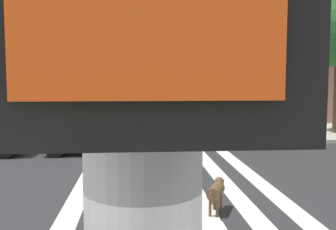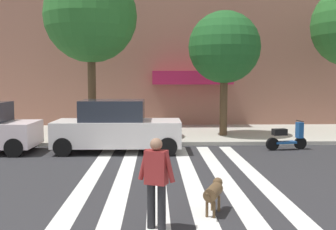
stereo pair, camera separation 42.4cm
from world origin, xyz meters
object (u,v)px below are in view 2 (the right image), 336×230
at_px(street_tree_nearest, 91,17).
at_px(street_tree_middle, 224,48).
at_px(parked_car_behind_first, 117,128).
at_px(pedestrian_dog_walker, 156,178).
at_px(parked_scooter, 287,137).
at_px(dog_on_leash, 214,192).

distance_m(street_tree_nearest, street_tree_middle, 5.93).
height_order(parked_car_behind_first, street_tree_middle, street_tree_middle).
bearing_deg(pedestrian_dog_walker, parked_scooter, 57.18).
bearing_deg(pedestrian_dog_walker, parked_car_behind_first, 100.71).
distance_m(parked_scooter, street_tree_middle, 4.99).
xyz_separation_m(street_tree_nearest, street_tree_middle, (5.77, 0.55, -1.23)).
bearing_deg(street_tree_middle, street_tree_nearest, -174.58).
bearing_deg(parked_car_behind_first, dog_on_leash, -69.16).
bearing_deg(parked_car_behind_first, street_tree_nearest, 116.67).
distance_m(parked_scooter, street_tree_nearest, 9.36).
xyz_separation_m(parked_scooter, pedestrian_dog_walker, (-4.97, -7.70, 0.45)).
distance_m(parked_car_behind_first, parked_scooter, 6.41).
relative_size(parked_car_behind_first, street_tree_middle, 0.83).
relative_size(street_tree_middle, pedestrian_dog_walker, 3.37).
bearing_deg(parked_car_behind_first, street_tree_middle, 34.66).
xyz_separation_m(street_tree_nearest, dog_on_leash, (3.85, -9.30, -4.85)).
height_order(parked_scooter, pedestrian_dog_walker, pedestrian_dog_walker).
bearing_deg(street_tree_middle, parked_scooter, -56.84).
xyz_separation_m(parked_scooter, dog_on_leash, (-3.82, -6.93, -0.04)).
height_order(street_tree_middle, dog_on_leash, street_tree_middle).
bearing_deg(street_tree_middle, parked_car_behind_first, -145.34).
relative_size(street_tree_nearest, pedestrian_dog_walker, 4.34).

